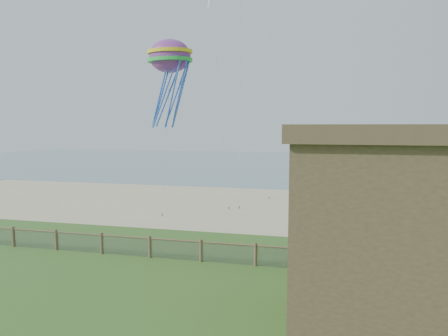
{
  "coord_description": "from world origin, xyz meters",
  "views": [
    {
      "loc": [
        6.06,
        -14.31,
        7.36
      ],
      "look_at": [
        0.82,
        8.0,
        4.97
      ],
      "focal_mm": 32.0,
      "sensor_mm": 36.0,
      "label": 1
    }
  ],
  "objects": [
    {
      "name": "octopus_kite",
      "position": [
        -4.25,
        12.83,
        10.56
      ],
      "size": [
        3.84,
        3.21,
        6.76
      ],
      "primitive_type": null,
      "rotation": [
        0.0,
        0.0,
        -0.31
      ],
      "color": "red"
    },
    {
      "name": "picnic_table",
      "position": [
        6.42,
        5.0,
        0.37
      ],
      "size": [
        1.86,
        1.49,
        0.73
      ],
      "primitive_type": null,
      "rotation": [
        0.0,
        0.0,
        -0.1
      ],
      "color": "brown",
      "rests_on": "ground"
    },
    {
      "name": "chainlink_fence",
      "position": [
        0.0,
        6.0,
        0.55
      ],
      "size": [
        36.2,
        0.2,
        1.25
      ],
      "primitive_type": null,
      "color": "brown",
      "rests_on": "ground"
    },
    {
      "name": "ocean",
      "position": [
        0.0,
        66.0,
        0.0
      ],
      "size": [
        160.0,
        68.0,
        0.02
      ],
      "primitive_type": "cube",
      "color": "slate",
      "rests_on": "ground"
    },
    {
      "name": "sand_beach",
      "position": [
        0.0,
        22.0,
        0.0
      ],
      "size": [
        72.0,
        20.0,
        0.02
      ],
      "primitive_type": "cube",
      "color": "tan",
      "rests_on": "ground"
    },
    {
      "name": "ground",
      "position": [
        0.0,
        0.0,
        0.0
      ],
      "size": [
        160.0,
        160.0,
        0.0
      ],
      "primitive_type": "plane",
      "color": "#3E6322",
      "rests_on": "ground"
    }
  ]
}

